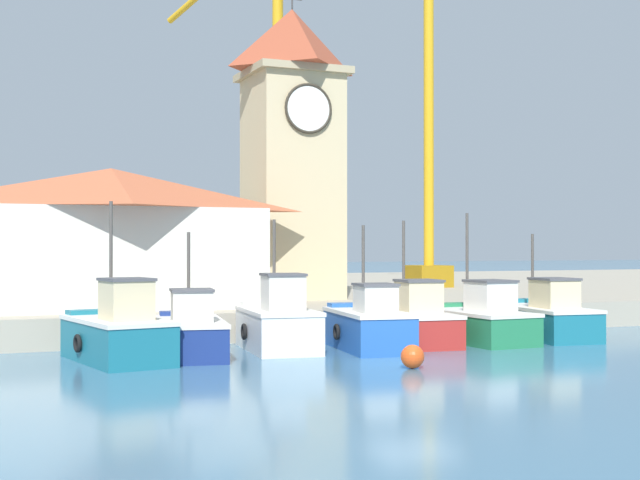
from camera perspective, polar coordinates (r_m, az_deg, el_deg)
The scene contains 14 objects.
ground_plane at distance 25.14m, azimuth 5.94°, elevation -7.86°, with size 300.00×300.00×0.00m, color teal.
quay_wharf at distance 50.20m, azimuth -8.86°, elevation -3.55°, with size 120.00×40.00×1.02m, color #A89E89.
fishing_boat_far_left at distance 25.83m, azimuth -12.81°, elevation -5.85°, with size 2.73×4.65×4.56m.
fishing_boat_left_outer at distance 26.62m, azimuth -8.33°, elevation -5.92°, with size 2.63×4.42×3.69m.
fishing_boat_left_inner at distance 27.99m, azimuth -2.70°, elevation -5.38°, with size 2.43×4.29×4.12m.
fishing_boat_mid_left at distance 28.22m, azimuth 3.13°, elevation -5.50°, with size 2.42×4.44×3.94m.
fishing_boat_center at distance 29.82m, azimuth 5.82°, elevation -5.28°, with size 2.49×4.54×4.13m.
fishing_boat_mid_right at distance 30.83m, azimuth 10.06°, elevation -5.13°, with size 2.33×4.66×4.41m.
fishing_boat_right_inner at distance 32.71m, azimuth 14.05°, elevation -4.83°, with size 2.59×5.25×3.71m.
clock_tower at distance 38.65m, azimuth -1.79°, elevation 6.04°, with size 4.09×4.09×14.11m.
warehouse_left at distance 33.60m, azimuth -13.23°, elevation 0.24°, with size 10.75×6.19×5.12m.
port_crane_near at distance 46.67m, azimuth -3.04°, elevation 5.91°, with size 4.95×10.25×19.03m.
port_crane_far at distance 49.82m, azimuth 6.95°, elevation 6.54°, with size 2.00×6.95×21.41m.
mooring_buoy at distance 24.06m, azimuth 5.94°, elevation -7.43°, with size 0.64×0.64×0.64m, color #E54C19.
Camera 1 is at (-11.90, -21.90, 3.26)m, focal length 50.00 mm.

